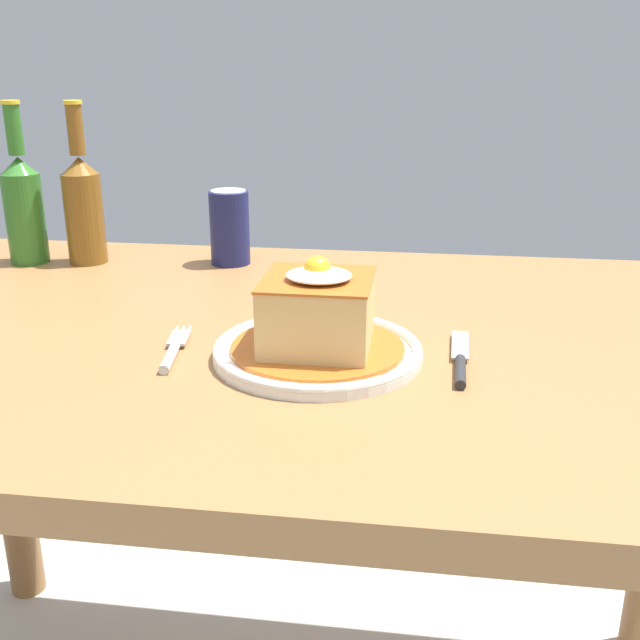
{
  "coord_description": "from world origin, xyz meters",
  "views": [
    {
      "loc": [
        0.18,
        -0.91,
        1.09
      ],
      "look_at": [
        0.07,
        -0.07,
        0.79
      ],
      "focal_mm": 42.58,
      "sensor_mm": 36.0,
      "label": 1
    }
  ],
  "objects_px": {
    "main_plate": "(318,351)",
    "fork": "(173,351)",
    "soda_can": "(230,227)",
    "beer_bottle_amber": "(83,204)",
    "beer_bottle_green": "(23,204)",
    "knife": "(460,364)"
  },
  "relations": [
    {
      "from": "main_plate",
      "to": "fork",
      "type": "xyz_separation_m",
      "value": [
        -0.17,
        -0.02,
        -0.0
      ]
    },
    {
      "from": "soda_can",
      "to": "beer_bottle_amber",
      "type": "xyz_separation_m",
      "value": [
        -0.24,
        -0.03,
        0.04
      ]
    },
    {
      "from": "main_plate",
      "to": "beer_bottle_amber",
      "type": "height_order",
      "value": "beer_bottle_amber"
    },
    {
      "from": "main_plate",
      "to": "beer_bottle_green",
      "type": "xyz_separation_m",
      "value": [
        -0.55,
        0.36,
        0.09
      ]
    },
    {
      "from": "soda_can",
      "to": "beer_bottle_amber",
      "type": "height_order",
      "value": "beer_bottle_amber"
    },
    {
      "from": "knife",
      "to": "beer_bottle_green",
      "type": "bearing_deg",
      "value": 152.69
    },
    {
      "from": "main_plate",
      "to": "knife",
      "type": "relative_size",
      "value": 1.48
    },
    {
      "from": "main_plate",
      "to": "beer_bottle_green",
      "type": "distance_m",
      "value": 0.66
    },
    {
      "from": "soda_can",
      "to": "beer_bottle_amber",
      "type": "bearing_deg",
      "value": -173.8
    },
    {
      "from": "fork",
      "to": "knife",
      "type": "bearing_deg",
      "value": 1.4
    },
    {
      "from": "main_plate",
      "to": "beer_bottle_green",
      "type": "relative_size",
      "value": 0.92
    },
    {
      "from": "knife",
      "to": "beer_bottle_amber",
      "type": "xyz_separation_m",
      "value": [
        -0.61,
        0.38,
        0.09
      ]
    },
    {
      "from": "soda_can",
      "to": "main_plate",
      "type": "bearing_deg",
      "value": -62.62
    },
    {
      "from": "fork",
      "to": "beer_bottle_green",
      "type": "xyz_separation_m",
      "value": [
        -0.38,
        0.38,
        0.09
      ]
    },
    {
      "from": "fork",
      "to": "main_plate",
      "type": "bearing_deg",
      "value": 5.7
    },
    {
      "from": "beer_bottle_green",
      "to": "beer_bottle_amber",
      "type": "relative_size",
      "value": 1.0
    },
    {
      "from": "main_plate",
      "to": "beer_bottle_amber",
      "type": "relative_size",
      "value": 0.92
    },
    {
      "from": "main_plate",
      "to": "fork",
      "type": "distance_m",
      "value": 0.17
    },
    {
      "from": "fork",
      "to": "beer_bottle_amber",
      "type": "bearing_deg",
      "value": 125.57
    },
    {
      "from": "fork",
      "to": "beer_bottle_green",
      "type": "height_order",
      "value": "beer_bottle_green"
    },
    {
      "from": "fork",
      "to": "soda_can",
      "type": "relative_size",
      "value": 1.14
    },
    {
      "from": "knife",
      "to": "beer_bottle_green",
      "type": "distance_m",
      "value": 0.81
    }
  ]
}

